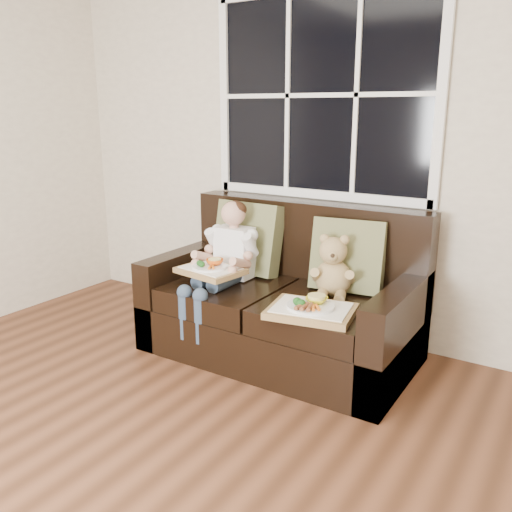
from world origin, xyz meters
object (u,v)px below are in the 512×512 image
Objects in this scene: tray_left at (211,269)px; tray_right at (311,309)px; child at (226,255)px; loveseat at (284,307)px; teddy_bear at (333,270)px.

tray_right is at bearing 2.21° from tray_left.
tray_right is (0.76, -0.09, -0.09)m from tray_left.
tray_right is (0.75, -0.24, -0.15)m from child.
loveseat is 0.54m from tray_left.
tray_left is at bearing -177.91° from teddy_bear.
teddy_bear is 0.39m from tray_right.
tray_left is at bearing -145.91° from loveseat.
loveseat is 4.24× the size of teddy_bear.
teddy_bear reaches higher than tray_left.
tray_left is 0.82× the size of tray_right.
child is at bearing 93.24° from tray_left.
child is 2.03× the size of teddy_bear.
loveseat is 0.44m from teddy_bear.
loveseat is at bearing 163.07° from teddy_bear.
loveseat reaches higher than tray_left.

